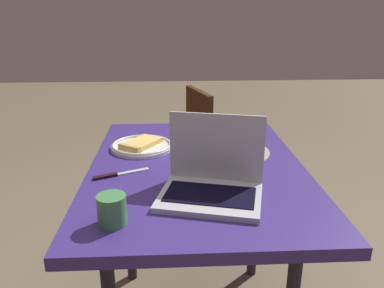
# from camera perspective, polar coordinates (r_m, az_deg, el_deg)

# --- Properties ---
(dining_table) EXTENTS (1.13, 0.80, 0.75)m
(dining_table) POSITION_cam_1_polar(r_m,az_deg,el_deg) (1.50, 0.69, -5.73)
(dining_table) COLOR navy
(dining_table) RESTS_ON ground_plane
(laptop) EXTENTS (0.31, 0.36, 0.24)m
(laptop) POSITION_cam_1_polar(r_m,az_deg,el_deg) (1.23, 3.01, -5.28)
(laptop) COLOR silver
(laptop) RESTS_ON dining_table
(pizza_plate) EXTENTS (0.26, 0.26, 0.04)m
(pizza_plate) POSITION_cam_1_polar(r_m,az_deg,el_deg) (1.65, -7.45, -0.22)
(pizza_plate) COLOR white
(pizza_plate) RESTS_ON dining_table
(pizza_tray) EXTENTS (0.35, 0.35, 0.03)m
(pizza_tray) POSITION_cam_1_polar(r_m,az_deg,el_deg) (1.60, 5.12, -0.65)
(pizza_tray) COLOR #99A39D
(pizza_tray) RESTS_ON dining_table
(table_knife) EXTENTS (0.10, 0.19, 0.01)m
(table_knife) POSITION_cam_1_polar(r_m,az_deg,el_deg) (1.40, -11.18, -4.45)
(table_knife) COLOR silver
(table_knife) RESTS_ON dining_table
(drink_cup) EXTENTS (0.08, 0.08, 0.09)m
(drink_cup) POSITION_cam_1_polar(r_m,az_deg,el_deg) (1.09, -11.74, -9.45)
(drink_cup) COLOR #458B4E
(drink_cup) RESTS_ON dining_table
(chair_near) EXTENTS (0.51, 0.51, 0.81)m
(chair_near) POSITION_cam_1_polar(r_m,az_deg,el_deg) (2.54, -1.45, 0.23)
(chair_near) COLOR #38220D
(chair_near) RESTS_ON ground_plane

